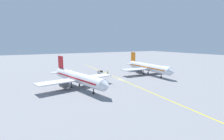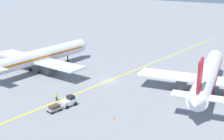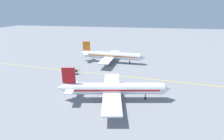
% 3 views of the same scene
% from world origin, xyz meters
% --- Properties ---
extents(ground_plane, '(400.00, 400.00, 0.00)m').
position_xyz_m(ground_plane, '(0.00, 0.00, 0.00)').
color(ground_plane, gray).
extents(apron_yellow_centreline, '(12.22, 119.46, 0.01)m').
position_xyz_m(apron_yellow_centreline, '(0.00, 0.00, 0.00)').
color(apron_yellow_centreline, yellow).
rests_on(apron_yellow_centreline, ground).
extents(airplane_at_gate, '(28.24, 35.52, 10.60)m').
position_xyz_m(airplane_at_gate, '(-18.49, -3.61, 3.71)').
color(airplane_at_gate, silver).
rests_on(airplane_at_gate, ground).
extents(airplane_adjacent_stand, '(28.48, 35.38, 10.60)m').
position_xyz_m(airplane_adjacent_stand, '(21.03, 4.89, 3.71)').
color(airplane_adjacent_stand, white).
rests_on(airplane_adjacent_stand, ground).
extents(baggage_tug_white, '(2.14, 3.20, 2.11)m').
position_xyz_m(baggage_tug_white, '(1.84, -15.75, 0.90)').
color(baggage_tug_white, white).
rests_on(baggage_tug_white, ground).
extents(baggage_cart_trailing, '(1.79, 2.79, 1.24)m').
position_xyz_m(baggage_cart_trailing, '(1.33, -19.01, 0.76)').
color(baggage_cart_trailing, gray).
rests_on(baggage_cart_trailing, ground).
extents(ground_crew_worker, '(0.57, 0.29, 1.68)m').
position_xyz_m(ground_crew_worker, '(-1.82, -15.20, 0.91)').
color(ground_crew_worker, '#23232D').
rests_on(ground_crew_worker, ground).
extents(traffic_cone_near_nose, '(0.32, 0.32, 0.55)m').
position_xyz_m(traffic_cone_near_nose, '(11.74, -15.55, 0.28)').
color(traffic_cone_near_nose, orange).
rests_on(traffic_cone_near_nose, ground).
extents(traffic_cone_mid_apron, '(0.32, 0.32, 0.55)m').
position_xyz_m(traffic_cone_mid_apron, '(-23.70, -12.71, 0.28)').
color(traffic_cone_mid_apron, orange).
rests_on(traffic_cone_mid_apron, ground).
extents(traffic_cone_by_wingtip, '(0.32, 0.32, 0.55)m').
position_xyz_m(traffic_cone_by_wingtip, '(-6.35, -2.30, 0.28)').
color(traffic_cone_by_wingtip, orange).
rests_on(traffic_cone_by_wingtip, ground).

